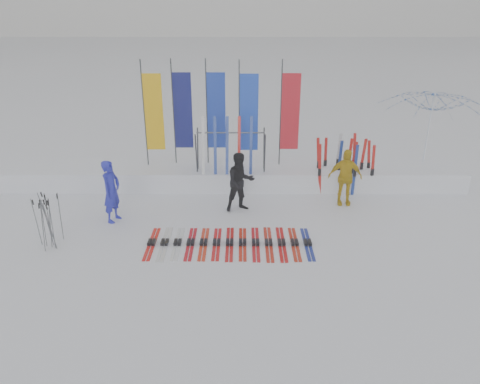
{
  "coord_description": "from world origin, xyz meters",
  "views": [
    {
      "loc": [
        0.24,
        -9.04,
        5.5
      ],
      "look_at": [
        0.2,
        1.6,
        1.0
      ],
      "focal_mm": 35.0,
      "sensor_mm": 36.0,
      "label": 1
    }
  ],
  "objects_px": {
    "tent_canopy": "(429,137)",
    "ski_row": "(230,243)",
    "person_black": "(240,182)",
    "ski_rack": "(231,146)",
    "person_yellow": "(345,177)",
    "person_blue": "(112,191)"
  },
  "relations": [
    {
      "from": "person_blue",
      "to": "ski_rack",
      "type": "relative_size",
      "value": 0.81
    },
    {
      "from": "tent_canopy",
      "to": "ski_row",
      "type": "height_order",
      "value": "tent_canopy"
    },
    {
      "from": "ski_rack",
      "to": "person_yellow",
      "type": "bearing_deg",
      "value": -18.34
    },
    {
      "from": "person_blue",
      "to": "person_black",
      "type": "distance_m",
      "value": 3.39
    },
    {
      "from": "person_blue",
      "to": "ski_row",
      "type": "xyz_separation_m",
      "value": [
        3.08,
        -1.27,
        -0.8
      ]
    },
    {
      "from": "person_blue",
      "to": "ski_row",
      "type": "height_order",
      "value": "person_blue"
    },
    {
      "from": "person_blue",
      "to": "person_black",
      "type": "relative_size",
      "value": 1.01
    },
    {
      "from": "person_blue",
      "to": "tent_canopy",
      "type": "height_order",
      "value": "tent_canopy"
    },
    {
      "from": "person_black",
      "to": "ski_row",
      "type": "relative_size",
      "value": 0.42
    },
    {
      "from": "person_blue",
      "to": "person_yellow",
      "type": "distance_m",
      "value": 6.33
    },
    {
      "from": "tent_canopy",
      "to": "ski_rack",
      "type": "height_order",
      "value": "tent_canopy"
    },
    {
      "from": "person_black",
      "to": "ski_rack",
      "type": "xyz_separation_m",
      "value": [
        -0.29,
        1.5,
        0.56
      ]
    },
    {
      "from": "tent_canopy",
      "to": "ski_row",
      "type": "xyz_separation_m",
      "value": [
        -6.04,
        -4.12,
        -1.44
      ]
    },
    {
      "from": "person_yellow",
      "to": "ski_rack",
      "type": "bearing_deg",
      "value": 162.66
    },
    {
      "from": "tent_canopy",
      "to": "ski_rack",
      "type": "bearing_deg",
      "value": -173.57
    },
    {
      "from": "person_yellow",
      "to": "person_black",
      "type": "bearing_deg",
      "value": -170.53
    },
    {
      "from": "ski_rack",
      "to": "person_black",
      "type": "bearing_deg",
      "value": -79.01
    },
    {
      "from": "ski_row",
      "to": "ski_rack",
      "type": "bearing_deg",
      "value": 90.83
    },
    {
      "from": "person_blue",
      "to": "person_yellow",
      "type": "xyz_separation_m",
      "value": [
        6.24,
        1.1,
        -0.02
      ]
    },
    {
      "from": "person_black",
      "to": "person_yellow",
      "type": "relative_size",
      "value": 1.02
    },
    {
      "from": "tent_canopy",
      "to": "ski_row",
      "type": "bearing_deg",
      "value": -145.67
    },
    {
      "from": "person_black",
      "to": "tent_canopy",
      "type": "xyz_separation_m",
      "value": [
        5.8,
        2.18,
        0.65
      ]
    }
  ]
}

